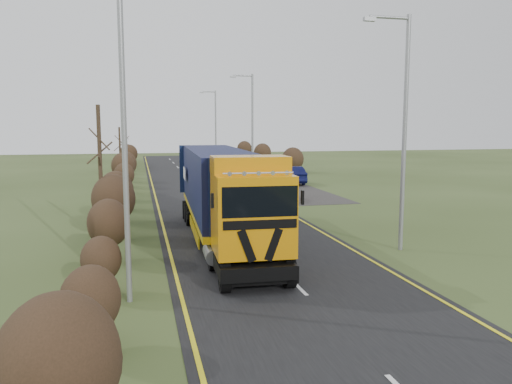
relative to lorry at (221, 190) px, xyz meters
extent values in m
plane|color=#33411C|center=(1.32, -2.17, -2.35)|extent=(160.00, 160.00, 0.00)
cube|color=black|center=(1.32, 7.83, -2.34)|extent=(8.00, 120.00, 0.02)
cube|color=#282624|center=(7.82, 17.83, -2.34)|extent=(6.00, 18.00, 0.02)
cube|color=yellow|center=(-2.38, 7.83, -2.32)|extent=(0.12, 116.00, 0.01)
cube|color=yellow|center=(5.02, 7.83, -2.32)|extent=(0.12, 116.00, 0.01)
cube|color=silver|center=(1.32, -6.17, -2.32)|extent=(0.12, 3.00, 0.01)
cube|color=silver|center=(1.32, 1.83, -2.32)|extent=(0.12, 3.00, 0.01)
cube|color=silver|center=(1.32, 9.83, -2.32)|extent=(0.12, 3.00, 0.01)
cube|color=silver|center=(1.32, 17.83, -2.32)|extent=(0.12, 3.00, 0.01)
cube|color=silver|center=(1.32, 25.83, -2.32)|extent=(0.12, 3.00, 0.01)
cube|color=silver|center=(1.32, 33.83, -2.32)|extent=(0.12, 3.00, 0.01)
cube|color=silver|center=(1.32, 41.83, -2.32)|extent=(0.12, 3.00, 0.01)
cube|color=silver|center=(1.32, 49.83, -2.32)|extent=(0.12, 3.00, 0.01)
cube|color=silver|center=(1.32, 57.83, -2.32)|extent=(0.12, 3.00, 0.01)
ellipsoid|color=black|center=(-4.72, -14.17, -0.66)|extent=(1.80, 2.34, 2.07)
ellipsoid|color=black|center=(-4.65, -10.17, -1.09)|extent=(1.34, 1.74, 1.54)
ellipsoid|color=black|center=(-4.69, -6.17, -1.22)|extent=(1.21, 1.57, 1.39)
ellipsoid|color=black|center=(-4.68, -2.17, -0.86)|extent=(1.58, 2.06, 1.82)
ellipsoid|color=black|center=(-4.66, 1.83, -0.51)|extent=(1.96, 2.55, 2.25)
ellipsoid|color=black|center=(-4.71, 5.83, -0.63)|extent=(1.83, 2.38, 2.10)
ellipsoid|color=black|center=(-4.63, 9.83, -1.07)|extent=(1.37, 1.78, 1.57)
ellipsoid|color=black|center=(-4.74, 13.83, -1.22)|extent=(1.20, 1.56, 1.38)
ellipsoid|color=black|center=(-4.60, 17.83, -0.89)|extent=(1.55, 2.02, 1.78)
ellipsoid|color=black|center=(-4.77, 21.83, -0.52)|extent=(1.95, 2.53, 2.24)
ellipsoid|color=black|center=(-4.57, 25.83, -0.61)|extent=(1.85, 2.41, 2.13)
ellipsoid|color=black|center=(-4.80, 29.83, -1.04)|extent=(1.40, 1.81, 1.61)
ellipsoid|color=black|center=(-4.55, 33.83, -1.23)|extent=(1.19, 1.55, 1.37)
ellipsoid|color=black|center=(-4.82, 37.83, -0.92)|extent=(1.52, 1.97, 1.75)
ellipsoid|color=black|center=(-4.52, 41.83, -0.54)|extent=(1.93, 2.51, 2.22)
ellipsoid|color=black|center=(-4.85, 45.83, -0.59)|extent=(1.88, 2.44, 2.16)
ellipsoid|color=black|center=(-4.50, 49.83, -1.01)|extent=(1.43, 1.85, 1.64)
ellipsoid|color=black|center=(-4.87, 53.83, -1.23)|extent=(1.19, 1.55, 1.37)
ellipsoid|color=black|center=(-4.48, 57.83, -0.96)|extent=(1.49, 1.93, 1.71)
cylinder|color=#37291B|center=(-5.18, 1.83, 0.67)|extent=(0.18, 0.18, 6.05)
cylinder|color=#37291B|center=(-5.18, 27.83, 0.18)|extent=(0.18, 0.18, 5.06)
cylinder|color=#37291B|center=(-5.18, 49.83, 0.22)|extent=(0.18, 0.18, 5.15)
cube|color=black|center=(0.00, -5.17, -1.66)|extent=(2.54, 4.62, 0.44)
cube|color=orange|center=(0.00, -6.06, -0.04)|extent=(2.54, 2.26, 2.56)
cube|color=black|center=(0.00, -7.09, -1.81)|extent=(2.46, 0.21, 0.54)
cube|color=black|center=(-0.41, -7.15, -0.83)|extent=(0.59, 0.04, 1.06)
cube|color=black|center=(0.41, -7.15, -0.83)|extent=(0.59, 0.04, 1.06)
cube|color=black|center=(0.00, -7.12, 0.50)|extent=(2.31, 0.15, 0.93)
cube|color=black|center=(0.00, -7.15, -0.19)|extent=(2.26, 0.12, 0.28)
cube|color=orange|center=(0.00, -5.71, 1.52)|extent=(2.51, 1.47, 0.55)
cylinder|color=silver|center=(0.00, -6.89, 1.34)|extent=(2.17, 0.14, 0.06)
cube|color=black|center=(-1.41, -6.89, 0.55)|extent=(0.08, 0.12, 0.44)
cube|color=black|center=(1.41, -6.89, 0.55)|extent=(0.08, 0.12, 0.44)
cylinder|color=gray|center=(-1.13, -4.78, -1.61)|extent=(0.60, 1.30, 0.55)
cylinder|color=gray|center=(1.13, -4.78, -1.61)|extent=(0.60, 1.30, 0.55)
cube|color=gold|center=(0.00, 1.23, -1.14)|extent=(2.94, 12.49, 0.24)
cube|color=black|center=(0.00, 1.23, 0.33)|extent=(2.91, 12.09, 2.71)
cube|color=#0E1B3D|center=(0.00, 7.25, 0.33)|extent=(2.44, 0.16, 2.71)
cube|color=#0E1B3D|center=(0.00, -4.80, 0.33)|extent=(2.44, 0.16, 2.71)
cube|color=black|center=(0.00, 4.97, -1.71)|extent=(2.40, 3.63, 0.34)
cube|color=gold|center=(-1.20, 0.24, -1.81)|extent=(0.26, 5.41, 0.44)
cube|color=gold|center=(1.20, 0.24, -1.81)|extent=(0.26, 5.41, 0.44)
cylinder|color=black|center=(-1.03, -6.74, -1.84)|extent=(0.35, 1.04, 1.02)
cylinder|color=black|center=(1.03, -6.74, -1.84)|extent=(0.35, 1.04, 1.02)
cylinder|color=black|center=(-1.03, -4.28, -1.84)|extent=(0.35, 1.04, 1.02)
cylinder|color=black|center=(1.03, -4.28, -1.84)|extent=(0.35, 1.04, 1.02)
cylinder|color=black|center=(-1.03, 4.08, -1.84)|extent=(0.35, 1.04, 1.02)
cylinder|color=black|center=(1.03, 4.08, -1.84)|extent=(0.35, 1.04, 1.02)
cylinder|color=black|center=(-1.03, 5.07, -1.84)|extent=(0.35, 1.04, 1.02)
cylinder|color=black|center=(1.03, 5.07, -1.84)|extent=(0.35, 1.04, 1.02)
cylinder|color=black|center=(-1.03, 6.05, -1.84)|extent=(0.35, 1.04, 1.02)
cylinder|color=black|center=(1.03, 6.05, -1.84)|extent=(0.35, 1.04, 1.02)
imported|color=maroon|center=(6.12, 12.06, -1.67)|extent=(2.02, 4.14, 1.36)
imported|color=black|center=(9.82, 21.20, -1.57)|extent=(1.83, 4.81, 1.56)
cylinder|color=gray|center=(7.00, -3.09, 2.38)|extent=(0.18, 0.18, 9.45)
cylinder|color=gray|center=(6.16, -3.09, 6.94)|extent=(1.68, 0.12, 0.12)
cube|color=gray|center=(5.32, -3.09, 6.84)|extent=(0.47, 0.19, 0.15)
cylinder|color=gray|center=(6.35, 21.65, 2.46)|extent=(0.18, 0.18, 9.63)
cylinder|color=gray|center=(5.50, 21.65, 7.12)|extent=(1.71, 0.12, 0.12)
cube|color=gray|center=(4.64, 21.65, 7.01)|extent=(0.48, 0.19, 0.15)
cylinder|color=gray|center=(5.92, 40.07, 2.39)|extent=(0.18, 0.18, 9.48)
cylinder|color=gray|center=(5.08, 40.07, 6.97)|extent=(1.69, 0.12, 0.12)
cube|color=gray|center=(4.24, 40.07, 6.87)|extent=(0.47, 0.19, 0.15)
cylinder|color=gray|center=(-3.88, -6.90, 2.98)|extent=(0.16, 0.16, 10.66)
cylinder|color=gray|center=(6.80, 13.87, -1.40)|extent=(0.08, 0.08, 1.90)
cylinder|color=red|center=(6.80, 13.84, -0.46)|extent=(0.61, 0.04, 0.61)
cylinder|color=white|center=(6.80, 13.82, -0.46)|extent=(0.45, 0.02, 0.45)
cylinder|color=gray|center=(6.47, 25.84, -1.57)|extent=(0.08, 0.08, 1.57)
cube|color=gold|center=(6.47, 25.79, -0.67)|extent=(0.79, 0.04, 0.79)
camera|label=1|loc=(-3.52, -21.43, 2.73)|focal=35.00mm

